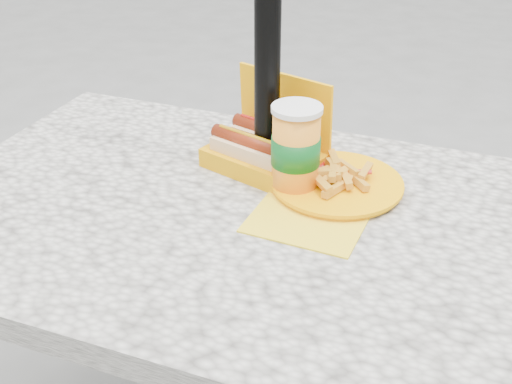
% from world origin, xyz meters
% --- Properties ---
extents(picnic_table, '(1.20, 0.80, 0.75)m').
position_xyz_m(picnic_table, '(0.00, 0.00, 0.64)').
color(picnic_table, beige).
rests_on(picnic_table, ground).
extents(hotdog_box, '(0.26, 0.21, 0.19)m').
position_xyz_m(hotdog_box, '(-0.01, 0.17, 0.79)').
color(hotdog_box, '#FFA800').
rests_on(hotdog_box, picnic_table).
extents(fries_plate, '(0.26, 0.35, 0.05)m').
position_xyz_m(fries_plate, '(0.15, 0.13, 0.76)').
color(fries_plate, yellow).
rests_on(fries_plate, picnic_table).
extents(soda_cup, '(0.09, 0.09, 0.18)m').
position_xyz_m(soda_cup, '(0.08, 0.10, 0.84)').
color(soda_cup, orange).
rests_on(soda_cup, picnic_table).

